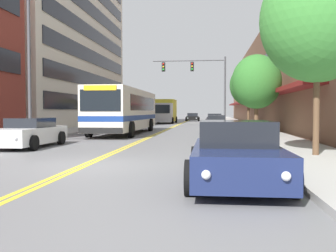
{
  "coord_description": "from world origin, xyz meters",
  "views": [
    {
      "loc": [
        3.67,
        -10.61,
        1.6
      ],
      "look_at": [
        0.39,
        19.05,
        0.42
      ],
      "focal_mm": 40.0,
      "sensor_mm": 36.0,
      "label": 1
    }
  ],
  "objects_px": {
    "fire_hydrant": "(256,133)",
    "box_truck": "(165,111)",
    "street_lamp_left_near": "(37,52)",
    "street_tree_right_mid": "(256,82)",
    "car_beige_parked_right_far": "(216,123)",
    "car_black_moving_lead": "(193,117)",
    "car_charcoal_parked_right_mid": "(214,119)",
    "traffic_signal_mast": "(200,77)",
    "car_navy_parked_right_foreground": "(236,154)",
    "car_champagne_parked_left_mid": "(137,120)",
    "street_tree_right_near": "(318,20)",
    "city_bus": "(125,109)",
    "street_tree_right_far": "(249,85)",
    "car_white_parked_left_near": "(30,133)"
  },
  "relations": [
    {
      "from": "fire_hydrant",
      "to": "box_truck",
      "type": "bearing_deg",
      "value": 104.73
    },
    {
      "from": "street_lamp_left_near",
      "to": "street_tree_right_mid",
      "type": "relative_size",
      "value": 1.47
    },
    {
      "from": "car_beige_parked_right_far",
      "to": "car_black_moving_lead",
      "type": "distance_m",
      "value": 27.52
    },
    {
      "from": "car_charcoal_parked_right_mid",
      "to": "street_tree_right_mid",
      "type": "height_order",
      "value": "street_tree_right_mid"
    },
    {
      "from": "car_black_moving_lead",
      "to": "street_tree_right_mid",
      "type": "bearing_deg",
      "value": -81.0
    },
    {
      "from": "car_black_moving_lead",
      "to": "car_charcoal_parked_right_mid",
      "type": "bearing_deg",
      "value": -78.58
    },
    {
      "from": "traffic_signal_mast",
      "to": "street_tree_right_mid",
      "type": "distance_m",
      "value": 13.46
    },
    {
      "from": "car_navy_parked_right_foreground",
      "to": "box_truck",
      "type": "xyz_separation_m",
      "value": [
        -6.51,
        41.42,
        0.99
      ]
    },
    {
      "from": "car_champagne_parked_left_mid",
      "to": "street_tree_right_mid",
      "type": "xyz_separation_m",
      "value": [
        11.06,
        -15.93,
        2.92
      ]
    },
    {
      "from": "car_champagne_parked_left_mid",
      "to": "fire_hydrant",
      "type": "height_order",
      "value": "car_champagne_parked_left_mid"
    },
    {
      "from": "box_truck",
      "to": "car_black_moving_lead",
      "type": "bearing_deg",
      "value": 74.45
    },
    {
      "from": "traffic_signal_mast",
      "to": "street_tree_right_near",
      "type": "relative_size",
      "value": 1.13
    },
    {
      "from": "city_bus",
      "to": "street_tree_right_mid",
      "type": "height_order",
      "value": "street_tree_right_mid"
    },
    {
      "from": "street_tree_right_mid",
      "to": "box_truck",
      "type": "bearing_deg",
      "value": 109.81
    },
    {
      "from": "car_beige_parked_right_far",
      "to": "car_charcoal_parked_right_mid",
      "type": "bearing_deg",
      "value": 90.08
    },
    {
      "from": "car_charcoal_parked_right_mid",
      "to": "car_navy_parked_right_foreground",
      "type": "bearing_deg",
      "value": -90.01
    },
    {
      "from": "box_truck",
      "to": "street_tree_right_far",
      "type": "relative_size",
      "value": 1.31
    },
    {
      "from": "car_black_moving_lead",
      "to": "street_lamp_left_near",
      "type": "xyz_separation_m",
      "value": [
        -5.86,
        -43.41,
        3.96
      ]
    },
    {
      "from": "car_white_parked_left_near",
      "to": "traffic_signal_mast",
      "type": "height_order",
      "value": "traffic_signal_mast"
    },
    {
      "from": "car_charcoal_parked_right_mid",
      "to": "city_bus",
      "type": "bearing_deg",
      "value": -109.67
    },
    {
      "from": "box_truck",
      "to": "street_tree_right_near",
      "type": "height_order",
      "value": "street_tree_right_near"
    },
    {
      "from": "car_charcoal_parked_right_mid",
      "to": "street_tree_right_near",
      "type": "bearing_deg",
      "value": -84.84
    },
    {
      "from": "car_beige_parked_right_far",
      "to": "box_truck",
      "type": "bearing_deg",
      "value": 112.47
    },
    {
      "from": "street_tree_right_near",
      "to": "street_tree_right_far",
      "type": "relative_size",
      "value": 1.15
    },
    {
      "from": "car_white_parked_left_near",
      "to": "box_truck",
      "type": "xyz_separation_m",
      "value": [
        2.06,
        33.95,
        1.01
      ]
    },
    {
      "from": "city_bus",
      "to": "car_beige_parked_right_far",
      "type": "relative_size",
      "value": 2.71
    },
    {
      "from": "car_champagne_parked_left_mid",
      "to": "street_tree_right_mid",
      "type": "height_order",
      "value": "street_tree_right_mid"
    },
    {
      "from": "street_tree_right_near",
      "to": "fire_hydrant",
      "type": "distance_m",
      "value": 7.21
    },
    {
      "from": "car_navy_parked_right_foreground",
      "to": "car_charcoal_parked_right_mid",
      "type": "height_order",
      "value": "car_navy_parked_right_foreground"
    },
    {
      "from": "street_tree_right_near",
      "to": "fire_hydrant",
      "type": "xyz_separation_m",
      "value": [
        -1.23,
        5.86,
        -4.03
      ]
    },
    {
      "from": "street_tree_right_far",
      "to": "fire_hydrant",
      "type": "height_order",
      "value": "street_tree_right_far"
    },
    {
      "from": "street_lamp_left_near",
      "to": "car_navy_parked_right_foreground",
      "type": "bearing_deg",
      "value": -46.04
    },
    {
      "from": "car_black_moving_lead",
      "to": "car_beige_parked_right_far",
      "type": "bearing_deg",
      "value": -83.04
    },
    {
      "from": "street_tree_right_far",
      "to": "car_black_moving_lead",
      "type": "bearing_deg",
      "value": 103.03
    },
    {
      "from": "car_champagne_parked_left_mid",
      "to": "car_black_moving_lead",
      "type": "distance_m",
      "value": 21.13
    },
    {
      "from": "car_navy_parked_right_foreground",
      "to": "street_lamp_left_near",
      "type": "distance_m",
      "value": 13.78
    },
    {
      "from": "city_bus",
      "to": "street_lamp_left_near",
      "type": "bearing_deg",
      "value": -106.85
    },
    {
      "from": "street_lamp_left_near",
      "to": "street_tree_right_near",
      "type": "bearing_deg",
      "value": -23.0
    },
    {
      "from": "street_lamp_left_near",
      "to": "car_black_moving_lead",
      "type": "bearing_deg",
      "value": 82.31
    },
    {
      "from": "car_navy_parked_right_foreground",
      "to": "fire_hydrant",
      "type": "height_order",
      "value": "car_navy_parked_right_foreground"
    },
    {
      "from": "car_white_parked_left_near",
      "to": "car_navy_parked_right_foreground",
      "type": "height_order",
      "value": "car_navy_parked_right_foreground"
    },
    {
      "from": "box_truck",
      "to": "street_lamp_left_near",
      "type": "xyz_separation_m",
      "value": [
        -2.66,
        -31.91,
        2.93
      ]
    },
    {
      "from": "traffic_signal_mast",
      "to": "street_lamp_left_near",
      "type": "relative_size",
      "value": 0.97
    },
    {
      "from": "car_charcoal_parked_right_mid",
      "to": "street_tree_right_near",
      "type": "distance_m",
      "value": 32.48
    },
    {
      "from": "car_black_moving_lead",
      "to": "street_lamp_left_near",
      "type": "distance_m",
      "value": 43.98
    },
    {
      "from": "car_champagne_parked_left_mid",
      "to": "car_black_moving_lead",
      "type": "height_order",
      "value": "same"
    },
    {
      "from": "car_white_parked_left_near",
      "to": "car_navy_parked_right_foreground",
      "type": "relative_size",
      "value": 1.06
    },
    {
      "from": "traffic_signal_mast",
      "to": "street_tree_right_far",
      "type": "relative_size",
      "value": 1.3
    },
    {
      "from": "car_navy_parked_right_foreground",
      "to": "street_tree_right_mid",
      "type": "xyz_separation_m",
      "value": [
        2.45,
        16.54,
        2.88
      ]
    },
    {
      "from": "traffic_signal_mast",
      "to": "car_champagne_parked_left_mid",
      "type": "bearing_deg",
      "value": 156.06
    }
  ]
}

